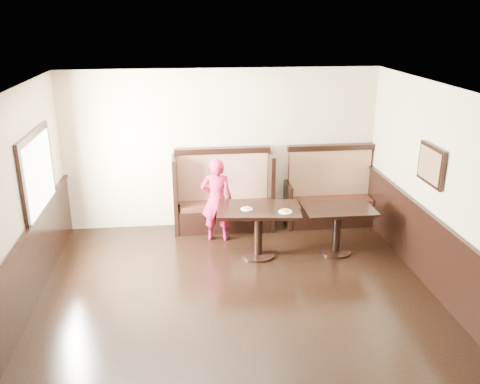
{
  "coord_description": "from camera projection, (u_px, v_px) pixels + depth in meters",
  "views": [
    {
      "loc": [
        -0.66,
        -5.15,
        3.69
      ],
      "look_at": [
        0.19,
        2.35,
        1.0
      ],
      "focal_mm": 38.0,
      "sensor_mm": 36.0,
      "label": 1
    }
  ],
  "objects": [
    {
      "name": "booth_main",
      "position": [
        223.0,
        200.0,
        9.04
      ],
      "size": [
        1.75,
        0.72,
        1.45
      ],
      "color": "black",
      "rests_on": "ground"
    },
    {
      "name": "room_shell",
      "position": [
        219.0,
        276.0,
        6.14
      ],
      "size": [
        7.0,
        7.0,
        7.0
      ],
      "color": "#C4B18E",
      "rests_on": "ground"
    },
    {
      "name": "table_main",
      "position": [
        258.0,
        219.0,
        7.94
      ],
      "size": [
        1.36,
        0.94,
        0.81
      ],
      "rotation": [
        0.0,
        0.0,
        -0.11
      ],
      "color": "black",
      "rests_on": "ground"
    },
    {
      "name": "pizza_plate_right",
      "position": [
        285.0,
        211.0,
        7.72
      ],
      "size": [
        0.21,
        0.21,
        0.04
      ],
      "color": "white",
      "rests_on": "table_main"
    },
    {
      "name": "child",
      "position": [
        217.0,
        200.0,
        8.48
      ],
      "size": [
        0.57,
        0.41,
        1.44
      ],
      "primitive_type": "imported",
      "rotation": [
        0.0,
        0.0,
        3.0
      ],
      "color": "#A41138",
      "rests_on": "ground"
    },
    {
      "name": "ground",
      "position": [
        246.0,
        335.0,
        6.13
      ],
      "size": [
        7.0,
        7.0,
        0.0
      ],
      "primitive_type": "plane",
      "color": "black",
      "rests_on": "ground"
    },
    {
      "name": "booth_neighbor",
      "position": [
        330.0,
        198.0,
        9.26
      ],
      "size": [
        1.65,
        0.72,
        1.45
      ],
      "color": "black",
      "rests_on": "ground"
    },
    {
      "name": "pizza_plate_left",
      "position": [
        247.0,
        208.0,
        7.83
      ],
      "size": [
        0.18,
        0.18,
        0.03
      ],
      "color": "white",
      "rests_on": "table_main"
    },
    {
      "name": "table_neighbor",
      "position": [
        338.0,
        219.0,
        8.07
      ],
      "size": [
        1.11,
        0.73,
        0.77
      ],
      "rotation": [
        0.0,
        0.0,
        -0.0
      ],
      "color": "black",
      "rests_on": "ground"
    }
  ]
}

